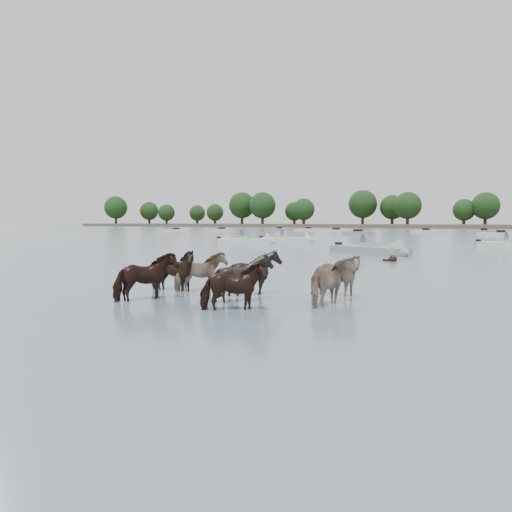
% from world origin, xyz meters
% --- Properties ---
extents(ground, '(400.00, 400.00, 0.00)m').
position_xyz_m(ground, '(0.00, 0.00, 0.00)').
color(ground, slate).
rests_on(ground, ground).
extents(shoreline, '(160.00, 30.00, 1.00)m').
position_xyz_m(shoreline, '(-70.00, 150.00, 0.50)').
color(shoreline, '#4C4233').
rests_on(shoreline, ground).
extents(pony_herd, '(6.79, 4.49, 1.44)m').
position_xyz_m(pony_herd, '(1.22, -0.18, 0.55)').
color(pony_herd, black).
rests_on(pony_herd, ground).
extents(swimming_pony, '(0.72, 0.44, 0.44)m').
position_xyz_m(swimming_pony, '(2.08, 14.58, 0.10)').
color(swimming_pony, black).
rests_on(swimming_pony, ground).
extents(motorboat_a, '(5.64, 3.31, 1.92)m').
position_xyz_m(motorboat_a, '(-14.03, 29.05, 0.23)').
color(motorboat_a, silver).
rests_on(motorboat_a, ground).
extents(motorboat_b, '(6.18, 4.39, 1.92)m').
position_xyz_m(motorboat_b, '(0.07, 19.56, 0.22)').
color(motorboat_b, gray).
rests_on(motorboat_b, ground).
extents(motorboat_f, '(5.52, 3.08, 1.92)m').
position_xyz_m(motorboat_f, '(-11.75, 33.05, 0.23)').
color(motorboat_f, silver).
rests_on(motorboat_f, ground).
extents(distant_flotilla, '(105.13, 24.59, 0.93)m').
position_xyz_m(distant_flotilla, '(-1.14, 73.40, 0.26)').
color(distant_flotilla, silver).
rests_on(distant_flotilla, ground).
extents(treeline, '(145.36, 23.71, 12.55)m').
position_xyz_m(treeline, '(-68.73, 150.59, 6.75)').
color(treeline, '#382619').
rests_on(treeline, ground).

